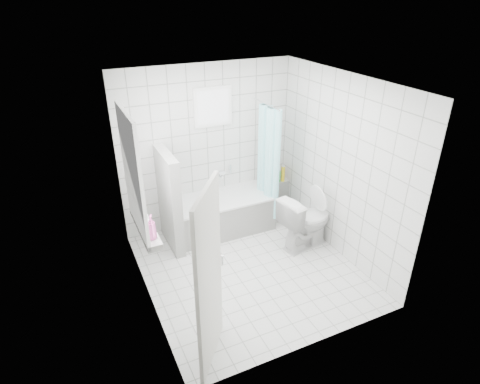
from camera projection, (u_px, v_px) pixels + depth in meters
ground at (249, 269)px, 5.66m from camera, size 3.00×3.00×0.00m
ceiling at (251, 82)px, 4.48m from camera, size 3.00×3.00×0.00m
wall_back at (208, 148)px, 6.28m from camera, size 2.80×0.02×2.60m
wall_front at (319, 248)px, 3.86m from camera, size 2.80×0.02×2.60m
wall_left at (140, 209)px, 4.54m from camera, size 0.02×3.00×2.60m
wall_right at (340, 167)px, 5.60m from camera, size 0.02×3.00×2.60m
window_left at (135, 175)px, 4.66m from camera, size 0.01×0.90×1.40m
window_back at (213, 107)px, 5.99m from camera, size 0.50×0.01×0.50m
window_sill at (145, 228)px, 5.02m from camera, size 0.18×1.02×0.08m
door at (209, 281)px, 3.89m from camera, size 0.50×0.67×2.00m
bathtub at (222, 214)px, 6.46m from camera, size 1.58×0.77×0.58m
partition_wall at (169, 200)px, 5.89m from camera, size 0.15×0.85×1.50m
tiled_ledge at (278, 194)px, 7.12m from camera, size 0.40×0.24×0.55m
toilet at (306, 221)px, 5.99m from camera, size 0.91×0.62×0.86m
curtain_rod at (266, 104)px, 5.94m from camera, size 0.02×0.80×0.02m
shower_curtain at (268, 163)px, 6.25m from camera, size 0.14×0.48×1.78m
tub_faucet at (219, 173)px, 6.52m from camera, size 0.18×0.06×0.06m
sill_bottles at (146, 218)px, 4.91m from camera, size 0.15×0.75×0.30m
ledge_bottles at (280, 175)px, 6.91m from camera, size 0.14×0.16×0.27m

